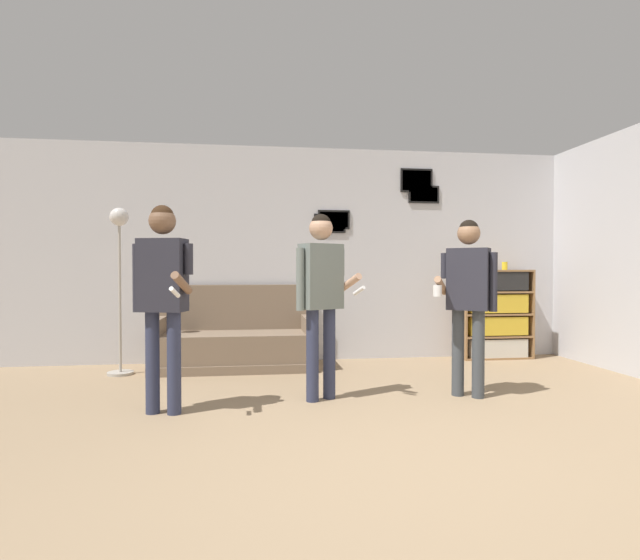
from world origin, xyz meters
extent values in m
plane|color=#937A5B|center=(0.00, 0.00, 0.00)|extent=(20.00, 20.00, 0.00)
cube|color=silver|center=(0.00, 3.65, 1.35)|extent=(8.70, 0.06, 2.70)
cube|color=black|center=(0.13, 3.61, 1.79)|extent=(0.41, 0.02, 0.24)
cube|color=#B2B2BC|center=(0.13, 3.60, 1.79)|extent=(0.36, 0.01, 0.20)
cube|color=black|center=(1.22, 3.61, 2.31)|extent=(0.43, 0.02, 0.31)
cube|color=beige|center=(1.22, 3.60, 2.31)|extent=(0.38, 0.01, 0.26)
cube|color=black|center=(1.32, 3.61, 2.14)|extent=(0.41, 0.02, 0.23)
cube|color=gray|center=(1.32, 3.60, 2.14)|extent=(0.37, 0.01, 0.18)
cube|color=black|center=(0.08, 3.61, 1.74)|extent=(0.40, 0.02, 0.24)
cube|color=gray|center=(0.08, 3.60, 1.74)|extent=(0.36, 0.01, 0.20)
cube|color=#7A6651|center=(-1.11, 3.18, 0.05)|extent=(1.84, 0.80, 0.10)
cube|color=#7A6651|center=(-1.11, 3.18, 0.26)|extent=(1.78, 0.74, 0.32)
cube|color=#7A6651|center=(-1.11, 3.51, 0.69)|extent=(1.78, 0.14, 0.55)
cube|color=#7A6651|center=(-1.97, 3.18, 0.51)|extent=(0.12, 0.74, 0.18)
cube|color=#7A6651|center=(-0.25, 3.18, 0.51)|extent=(0.12, 0.74, 0.18)
cube|color=olive|center=(1.77, 3.43, 0.58)|extent=(0.02, 0.30, 1.15)
cube|color=olive|center=(2.68, 3.43, 0.58)|extent=(0.02, 0.30, 1.15)
cube|color=olive|center=(2.23, 3.58, 0.58)|extent=(0.93, 0.01, 1.15)
cube|color=olive|center=(2.23, 3.43, 0.01)|extent=(0.88, 0.30, 0.02)
cube|color=olive|center=(2.23, 3.43, 1.14)|extent=(0.88, 0.30, 0.02)
cube|color=olive|center=(2.23, 3.43, 0.29)|extent=(0.88, 0.30, 0.02)
cube|color=olive|center=(2.23, 3.43, 0.58)|extent=(0.88, 0.30, 0.02)
cube|color=olive|center=(2.23, 3.43, 0.86)|extent=(0.88, 0.30, 0.02)
cube|color=beige|center=(2.23, 3.42, 0.14)|extent=(0.76, 0.26, 0.23)
cube|color=gold|center=(2.23, 3.42, 0.43)|extent=(0.76, 0.26, 0.23)
cube|color=gold|center=(2.23, 3.42, 0.72)|extent=(0.76, 0.26, 0.23)
cube|color=black|center=(2.23, 3.42, 1.00)|extent=(0.76, 0.26, 0.23)
cylinder|color=#ADA89E|center=(-2.34, 3.01, 0.01)|extent=(0.28, 0.28, 0.03)
cylinder|color=#ADA89E|center=(-2.34, 3.01, 0.84)|extent=(0.03, 0.03, 1.61)
sphere|color=silver|center=(-2.34, 3.01, 1.73)|extent=(0.20, 0.20, 0.20)
cylinder|color=#2D334C|center=(-1.69, 1.43, 0.41)|extent=(0.11, 0.11, 0.82)
cylinder|color=#2D334C|center=(-1.51, 1.38, 0.41)|extent=(0.11, 0.11, 0.82)
cube|color=#282833|center=(-1.60, 1.41, 1.11)|extent=(0.40, 0.28, 0.58)
sphere|color=brown|center=(-1.60, 1.41, 1.54)|extent=(0.21, 0.21, 0.21)
sphere|color=#382314|center=(-1.60, 1.41, 1.58)|extent=(0.18, 0.18, 0.18)
cylinder|color=#282833|center=(-1.39, 1.35, 1.24)|extent=(0.07, 0.07, 0.25)
cylinder|color=brown|center=(-1.43, 1.22, 1.05)|extent=(0.13, 0.30, 0.18)
cylinder|color=white|center=(-1.46, 1.09, 0.99)|extent=(0.07, 0.15, 0.09)
cylinder|color=#282833|center=(-1.81, 1.46, 1.09)|extent=(0.07, 0.07, 0.55)
cylinder|color=#2D334C|center=(-0.38, 1.62, 0.40)|extent=(0.11, 0.11, 0.81)
cylinder|color=#2D334C|center=(-0.22, 1.71, 0.40)|extent=(0.11, 0.11, 0.81)
cube|color=slate|center=(-0.30, 1.66, 1.09)|extent=(0.41, 0.34, 0.57)
sphere|color=tan|center=(-0.30, 1.66, 1.52)|extent=(0.21, 0.21, 0.21)
sphere|color=black|center=(-0.30, 1.66, 1.55)|extent=(0.18, 0.18, 0.18)
cylinder|color=slate|center=(-0.10, 1.76, 1.22)|extent=(0.07, 0.07, 0.24)
cylinder|color=tan|center=(-0.04, 1.64, 1.03)|extent=(0.19, 0.29, 0.18)
cylinder|color=white|center=(0.02, 1.52, 0.97)|extent=(0.09, 0.14, 0.09)
cylinder|color=slate|center=(-0.49, 1.57, 1.07)|extent=(0.07, 0.07, 0.54)
cylinder|color=#3D4247|center=(0.97, 1.65, 0.39)|extent=(0.11, 0.11, 0.79)
cylinder|color=#3D4247|center=(1.11, 1.55, 0.39)|extent=(0.11, 0.11, 0.79)
cube|color=#282833|center=(1.04, 1.60, 1.07)|extent=(0.41, 0.37, 0.56)
sphere|color=#997051|center=(1.04, 1.60, 1.48)|extent=(0.20, 0.20, 0.20)
sphere|color=black|center=(1.04, 1.60, 1.52)|extent=(0.17, 0.17, 0.17)
cylinder|color=#282833|center=(1.22, 1.48, 1.04)|extent=(0.07, 0.07, 0.53)
cylinder|color=#282833|center=(0.86, 1.73, 1.19)|extent=(0.07, 0.07, 0.24)
cylinder|color=#997051|center=(0.79, 1.62, 1.01)|extent=(0.22, 0.27, 0.18)
cylinder|color=white|center=(0.71, 1.51, 0.97)|extent=(0.08, 0.08, 0.10)
cylinder|color=yellow|center=(2.35, 3.43, 1.20)|extent=(0.07, 0.07, 0.10)
camera|label=1|loc=(-0.88, -2.68, 1.15)|focal=28.00mm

